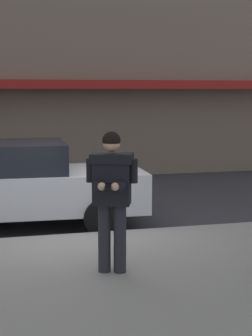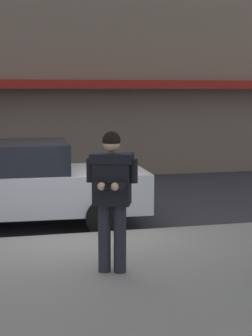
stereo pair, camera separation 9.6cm
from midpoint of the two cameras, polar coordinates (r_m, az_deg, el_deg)
ground_plane at (r=9.43m, az=-6.61°, el=-7.19°), size 80.00×80.00×0.00m
sidewalk at (r=6.98m, az=5.09°, el=-12.04°), size 32.00×5.30×0.14m
curb_paint_line at (r=9.65m, az=-0.72°, el=-6.75°), size 28.00×0.12×0.01m
parked_sedan_mid at (r=10.15m, az=-11.56°, el=-1.63°), size 4.58×2.09×1.54m
man_texting_on_phone at (r=7.03m, az=-1.85°, el=-1.89°), size 0.61×0.65×1.81m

